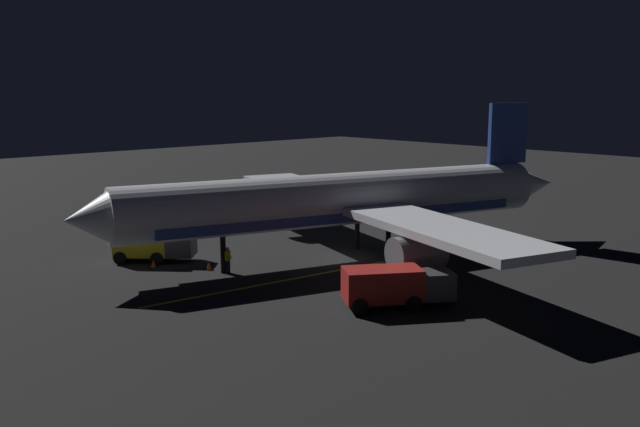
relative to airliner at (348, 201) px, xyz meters
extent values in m
cube|color=black|center=(0.18, 0.58, -4.17)|extent=(180.00, 180.00, 0.20)
cube|color=gold|center=(-1.75, 4.58, -4.07)|extent=(3.53, 23.93, 0.01)
cylinder|color=white|center=(0.18, 0.58, 0.20)|extent=(12.71, 31.15, 3.65)
cube|color=#2D479E|center=(0.18, 0.58, -0.80)|extent=(11.15, 26.58, 0.66)
cone|color=white|center=(5.11, 16.67, 0.20)|extent=(4.27, 3.84, 3.58)
cone|color=white|center=(-4.91, -16.03, 0.20)|extent=(4.42, 5.15, 3.28)
cube|color=#2D479E|center=(-4.14, -13.50, 4.37)|extent=(1.40, 3.55, 4.68)
cube|color=white|center=(-9.53, 1.91, -0.35)|extent=(16.42, 9.19, 0.50)
cylinder|color=slate|center=(-8.43, 2.83, -1.75)|extent=(2.95, 3.67, 2.10)
cube|color=white|center=(8.97, -3.76, -0.35)|extent=(16.42, 9.19, 0.50)
cylinder|color=slate|center=(8.57, -2.38, -1.75)|extent=(2.95, 3.67, 2.10)
cylinder|color=black|center=(2.71, 8.85, -2.85)|extent=(0.45, 0.45, 2.45)
cylinder|color=black|center=(-2.67, -1.24, -2.85)|extent=(0.45, 0.45, 2.45)
cylinder|color=black|center=(1.52, -2.52, -2.85)|extent=(0.45, 0.45, 2.45)
cube|color=gold|center=(9.10, 11.13, -2.60)|extent=(4.09, 4.04, 2.05)
cube|color=#38383D|center=(7.13, 9.25, -2.87)|extent=(2.68, 2.69, 1.50)
cylinder|color=black|center=(8.17, 10.25, -3.62)|extent=(2.25, 2.29, 0.90)
cylinder|color=black|center=(10.02, 12.01, -3.62)|extent=(2.25, 2.29, 0.90)
cube|color=maroon|center=(-9.23, 6.76, -2.74)|extent=(4.08, 4.68, 1.77)
cube|color=#38383D|center=(-10.89, 4.25, -2.87)|extent=(2.66, 2.60, 1.50)
cylinder|color=black|center=(-10.05, 5.53, -3.62)|extent=(2.42, 2.03, 0.90)
cylinder|color=black|center=(-8.41, 7.99, -3.62)|extent=(2.42, 2.03, 0.90)
cylinder|color=black|center=(2.50, 8.66, -3.65)|extent=(0.32, 0.32, 0.85)
cylinder|color=yellow|center=(2.50, 8.66, -2.90)|extent=(0.40, 0.40, 0.65)
sphere|color=tan|center=(2.50, 8.66, -2.45)|extent=(0.24, 0.24, 0.24)
cone|color=#EA590F|center=(-8.64, 3.48, -3.80)|extent=(0.36, 0.36, 0.55)
cube|color=black|center=(-8.64, 3.48, -4.06)|extent=(0.50, 0.50, 0.03)
cone|color=#EA590F|center=(6.11, 6.13, -3.80)|extent=(0.36, 0.36, 0.55)
cube|color=black|center=(6.11, 6.13, -4.06)|extent=(0.50, 0.50, 0.03)
cone|color=#EA590F|center=(3.98, 9.13, -3.80)|extent=(0.36, 0.36, 0.55)
cube|color=black|center=(3.98, 9.13, -4.06)|extent=(0.50, 0.50, 0.03)
cone|color=#EA590F|center=(7.08, 11.50, -3.80)|extent=(0.36, 0.36, 0.55)
cube|color=black|center=(7.08, 11.50, -4.06)|extent=(0.50, 0.50, 0.03)
camera|label=1|loc=(-33.12, 33.96, 7.75)|focal=38.44mm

